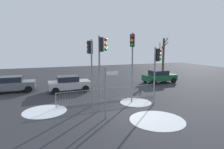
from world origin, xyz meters
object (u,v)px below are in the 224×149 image
(traffic_light_mid_left, at_px, (101,57))
(car_green_near, at_px, (159,76))
(car_silver_trailing, at_px, (69,83))
(traffic_light_foreground_left, at_px, (157,63))
(bare_tree_left, at_px, (163,55))
(direction_sign_post, at_px, (106,90))
(traffic_light_mid_right, at_px, (90,58))
(car_grey_far, at_px, (13,84))
(traffic_light_rear_left, at_px, (132,52))

(traffic_light_mid_left, bearing_deg, car_green_near, 156.18)
(traffic_light_mid_left, relative_size, car_silver_trailing, 1.28)
(traffic_light_foreground_left, height_order, bare_tree_left, bare_tree_left)
(traffic_light_foreground_left, height_order, direction_sign_post, traffic_light_foreground_left)
(traffic_light_mid_right, distance_m, car_grey_far, 9.16)
(car_silver_trailing, height_order, bare_tree_left, bare_tree_left)
(traffic_light_foreground_left, height_order, traffic_light_mid_left, traffic_light_mid_left)
(car_silver_trailing, bearing_deg, car_green_near, 2.74)
(traffic_light_mid_right, distance_m, direction_sign_post, 3.34)
(traffic_light_mid_left, bearing_deg, direction_sign_post, 22.72)
(traffic_light_mid_right, xyz_separation_m, car_grey_far, (-5.80, 6.56, -2.68))
(traffic_light_foreground_left, distance_m, direction_sign_post, 4.76)
(traffic_light_rear_left, distance_m, traffic_light_mid_left, 2.79)
(bare_tree_left, bearing_deg, car_silver_trailing, -155.95)
(direction_sign_post, xyz_separation_m, car_green_near, (9.37, 8.34, -0.95))
(traffic_light_mid_left, height_order, car_silver_trailing, traffic_light_mid_left)
(traffic_light_rear_left, bearing_deg, traffic_light_mid_right, 23.87)
(traffic_light_mid_right, distance_m, car_green_near, 11.36)
(direction_sign_post, relative_size, car_grey_far, 0.80)
(direction_sign_post, height_order, car_green_near, direction_sign_post)
(traffic_light_foreground_left, xyz_separation_m, car_grey_far, (-10.33, 7.95, -2.29))
(traffic_light_mid_right, height_order, traffic_light_rear_left, traffic_light_rear_left)
(traffic_light_rear_left, relative_size, traffic_light_mid_left, 1.06)
(car_green_near, bearing_deg, traffic_light_rear_left, -137.98)
(car_silver_trailing, relative_size, car_green_near, 1.00)
(traffic_light_rear_left, xyz_separation_m, car_silver_trailing, (-3.86, 5.43, -3.02))
(traffic_light_foreground_left, xyz_separation_m, bare_tree_left, (10.05, 13.21, -0.16))
(bare_tree_left, bearing_deg, car_grey_far, -165.54)
(traffic_light_foreground_left, distance_m, car_silver_trailing, 8.61)
(direction_sign_post, relative_size, car_green_near, 0.80)
(traffic_light_rear_left, bearing_deg, traffic_light_mid_left, 52.21)
(traffic_light_rear_left, relative_size, car_silver_trailing, 1.36)
(car_green_near, relative_size, bare_tree_left, 0.69)
(traffic_light_mid_right, height_order, traffic_light_foreground_left, traffic_light_mid_right)
(traffic_light_mid_right, bearing_deg, car_green_near, 8.30)
(traffic_light_mid_left, height_order, direction_sign_post, traffic_light_mid_left)
(car_silver_trailing, height_order, car_grey_far, same)
(traffic_light_foreground_left, xyz_separation_m, traffic_light_mid_left, (-4.16, -0.01, 0.51))
(traffic_light_rear_left, xyz_separation_m, car_green_near, (6.57, 5.99, -3.02))
(traffic_light_rear_left, relative_size, car_green_near, 1.36)
(traffic_light_mid_left, bearing_deg, traffic_light_rear_left, 138.16)
(car_green_near, bearing_deg, car_silver_trailing, -177.25)
(traffic_light_rear_left, distance_m, traffic_light_foreground_left, 1.91)
(car_grey_far, bearing_deg, traffic_light_mid_left, -50.75)
(traffic_light_foreground_left, xyz_separation_m, car_green_near, (5.05, 6.89, -2.29))
(direction_sign_post, bearing_deg, traffic_light_rear_left, 49.36)
(car_grey_far, bearing_deg, traffic_light_mid_right, -47.03)
(traffic_light_rear_left, distance_m, direction_sign_post, 4.20)
(traffic_light_mid_right, height_order, direction_sign_post, traffic_light_mid_right)
(traffic_light_rear_left, height_order, bare_tree_left, bare_tree_left)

